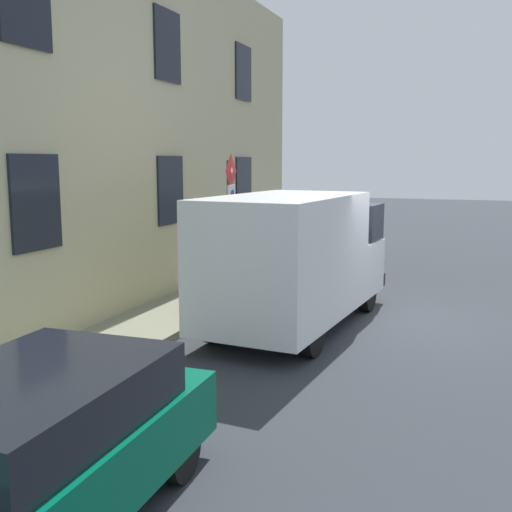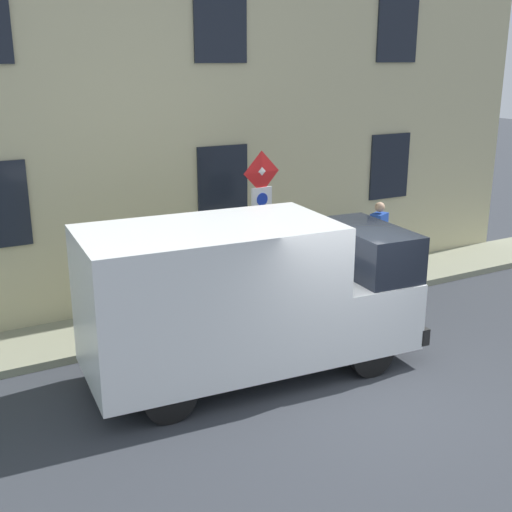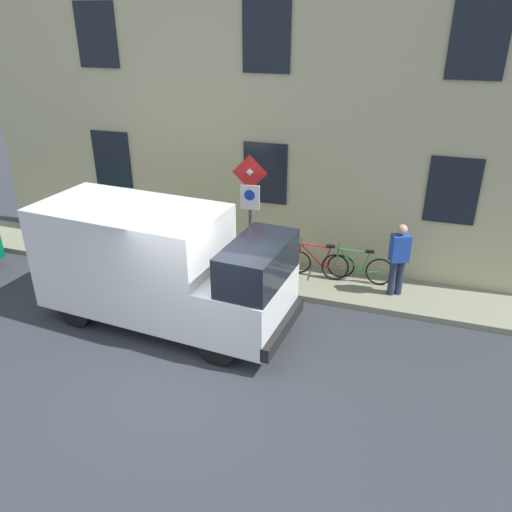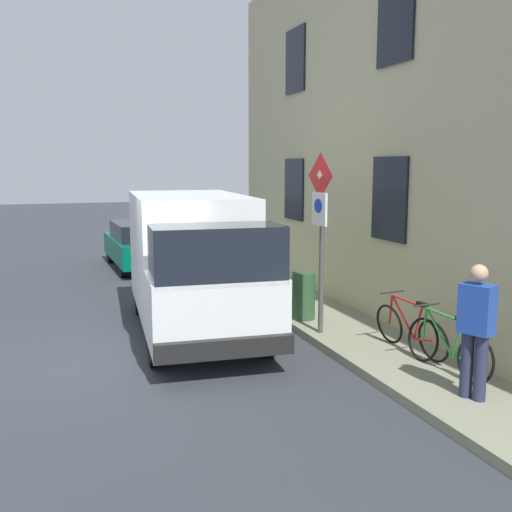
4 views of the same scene
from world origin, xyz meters
name	(u,v)px [view 4 (image 4 of 4)]	position (x,y,z in m)	size (l,w,h in m)	color
ground_plane	(131,359)	(0.00, 0.00, 0.00)	(80.00, 80.00, 0.00)	#30343A
sidewalk_slab	(347,332)	(3.85, 0.00, 0.07)	(1.64, 17.74, 0.14)	gray
building_facade	(410,120)	(5.02, 0.00, 3.84)	(0.75, 15.74, 7.67)	#BDB68B
sign_post_stacked	(320,218)	(3.24, -0.09, 2.16)	(0.17, 0.56, 3.00)	#474C47
delivery_van	(194,260)	(1.34, 1.25, 1.33)	(2.42, 5.47, 2.50)	white
parked_hatchback	(143,244)	(1.48, 8.33, 0.73)	(1.86, 4.05, 1.38)	#035E41
bicycle_green	(448,346)	(4.12, -2.48, 0.51)	(0.46, 1.71, 0.89)	black
bicycle_red	(410,329)	(4.12, -1.55, 0.51)	(0.46, 1.71, 0.89)	black
pedestrian	(476,327)	(3.80, -3.40, 1.07)	(0.40, 0.47, 1.72)	#262B47
litter_bin	(304,296)	(3.38, 0.87, 0.59)	(0.44, 0.44, 0.90)	#2D5133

